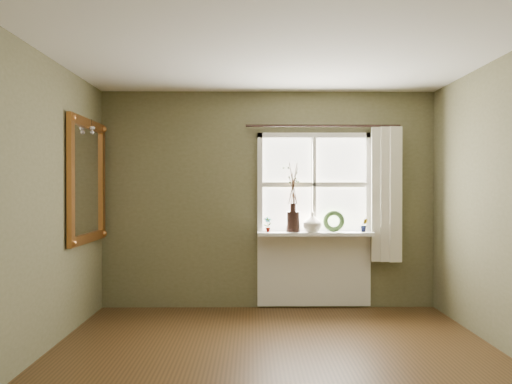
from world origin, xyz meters
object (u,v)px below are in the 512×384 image
object	(u,v)px
wreath	(334,223)
gilt_mirror	(87,181)
dark_jug	(293,222)
cream_vase	(312,222)

from	to	relation	value
wreath	gilt_mirror	distance (m)	2.84
dark_jug	wreath	xyz separation A→B (m)	(0.49, 0.04, -0.02)
cream_vase	wreath	xyz separation A→B (m)	(0.26, 0.04, -0.02)
cream_vase	wreath	bearing A→B (deg)	8.70
dark_jug	wreath	distance (m)	0.49
cream_vase	gilt_mirror	xyz separation A→B (m)	(-2.48, -0.51, 0.48)
dark_jug	cream_vase	bearing A→B (deg)	0.00
cream_vase	wreath	world-z (taller)	same
cream_vase	wreath	size ratio (longest dim) A/B	0.89
cream_vase	gilt_mirror	distance (m)	2.58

